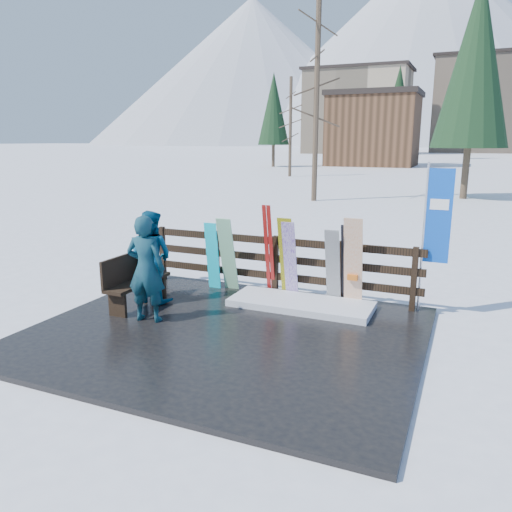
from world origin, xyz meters
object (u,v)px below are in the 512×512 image
at_px(snowboard_2, 287,258).
at_px(snowboard_4, 333,267).
at_px(bench, 135,278).
at_px(person_back, 151,256).
at_px(rental_flag, 435,222).
at_px(snowboard_5, 353,263).
at_px(snowboard_0, 213,256).
at_px(snowboard_1, 228,255).
at_px(snowboard_3, 290,260).
at_px(person_front, 146,269).

distance_m(snowboard_2, snowboard_4, 0.89).
height_order(bench, person_back, person_back).
height_order(rental_flag, person_back, rental_flag).
bearing_deg(snowboard_5, bench, -157.68).
distance_m(snowboard_4, rental_flag, 1.91).
xyz_separation_m(snowboard_0, person_back, (-0.67, -1.13, 0.17)).
xyz_separation_m(snowboard_2, snowboard_4, (0.89, -0.00, -0.08)).
distance_m(snowboard_4, person_back, 3.34).
xyz_separation_m(snowboard_0, snowboard_4, (2.47, 0.00, 0.02)).
height_order(snowboard_2, snowboard_4, snowboard_2).
bearing_deg(snowboard_2, bench, -147.88).
distance_m(bench, person_back, 0.51).
bearing_deg(snowboard_1, person_back, -131.88).
relative_size(bench, person_back, 0.88).
height_order(bench, snowboard_0, snowboard_0).
distance_m(snowboard_3, person_back, 2.58).
bearing_deg(bench, snowboard_5, 22.32).
height_order(snowboard_3, rental_flag, rental_flag).
xyz_separation_m(snowboard_1, person_front, (-0.48, -2.04, 0.15)).
relative_size(snowboard_0, person_front, 0.77).
height_order(snowboard_2, person_front, person_front).
relative_size(bench, person_front, 0.84).
bearing_deg(snowboard_1, snowboard_4, -0.00).
xyz_separation_m(bench, person_back, (0.12, 0.36, 0.34)).
distance_m(rental_flag, person_back, 5.06).
bearing_deg(snowboard_4, bench, -155.47).
xyz_separation_m(snowboard_2, rental_flag, (2.55, 0.27, 0.82)).
xyz_separation_m(bench, snowboard_2, (2.38, 1.49, 0.27)).
xyz_separation_m(snowboard_0, snowboard_5, (2.83, 0.00, 0.14)).
distance_m(snowboard_4, person_front, 3.32).
relative_size(bench, snowboard_0, 1.09).
bearing_deg(rental_flag, snowboard_3, -173.80).
relative_size(snowboard_1, snowboard_5, 0.92).
bearing_deg(person_back, person_front, 122.29).
bearing_deg(rental_flag, snowboard_4, -170.78).
bearing_deg(person_front, person_back, -69.54).
bearing_deg(person_front, bench, -49.77).
relative_size(snowboard_4, person_back, 0.85).
xyz_separation_m(person_front, person_back, (-0.54, 0.91, -0.04)).
relative_size(snowboard_0, snowboard_3, 0.89).
bearing_deg(snowboard_3, person_front, -131.18).
relative_size(snowboard_2, person_front, 0.90).
bearing_deg(snowboard_2, person_front, -130.06).
bearing_deg(person_front, snowboard_2, -140.10).
distance_m(person_front, person_back, 1.06).
relative_size(snowboard_0, snowboard_5, 0.83).
xyz_separation_m(snowboard_3, snowboard_5, (1.19, 0.00, 0.07)).
xyz_separation_m(snowboard_0, person_front, (-0.14, -2.04, 0.21)).
height_order(snowboard_4, rental_flag, rental_flag).
relative_size(person_front, person_back, 1.04).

